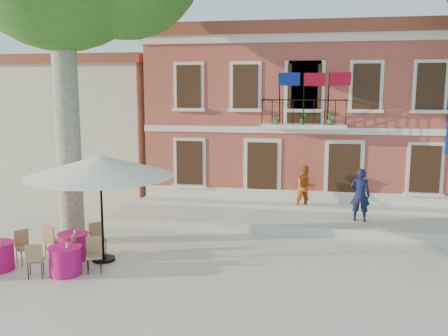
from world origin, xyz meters
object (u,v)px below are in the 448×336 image
Objects in this scene: cafe_table_1 at (73,245)px; patio_umbrella at (100,166)px; cafe_table_0 at (65,259)px; pedestrian_orange at (305,188)px; pedestrian_navy at (360,195)px.

patio_umbrella is at bearing 3.34° from cafe_table_1.
patio_umbrella is 2.71m from cafe_table_0.
patio_umbrella reaches higher than pedestrian_orange.
patio_umbrella reaches higher than cafe_table_0.
pedestrian_navy reaches higher than cafe_table_0.
cafe_table_0 is 1.23m from cafe_table_1.
patio_umbrella is 2.21× the size of pedestrian_navy.
cafe_table_1 is at bearing 107.35° from cafe_table_0.
pedestrian_orange reaches higher than cafe_table_1.
pedestrian_navy is 0.97× the size of cafe_table_0.
patio_umbrella is 9.02m from pedestrian_navy.
patio_umbrella is 2.15× the size of cafe_table_0.
pedestrian_navy is 9.73m from cafe_table_1.
patio_umbrella is 2.51m from cafe_table_1.
pedestrian_navy is 1.04× the size of cafe_table_1.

